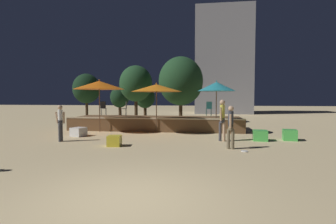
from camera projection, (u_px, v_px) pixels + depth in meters
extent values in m
plane|color=#D1B784|center=(126.00, 199.00, 5.11)|extent=(120.00, 120.00, 0.00)
cube|color=brown|center=(157.00, 123.00, 16.50)|extent=(10.46, 3.05, 0.75)
cube|color=#CCB793|center=(152.00, 118.00, 15.01)|extent=(10.46, 0.12, 0.08)
cylinder|color=brown|center=(100.00, 111.00, 15.11)|extent=(0.05, 0.05, 2.47)
cone|color=orange|center=(99.00, 85.00, 15.02)|extent=(2.90, 2.90, 0.48)
sphere|color=orange|center=(99.00, 80.00, 15.01)|extent=(0.08, 0.08, 0.08)
cylinder|color=brown|center=(216.00, 112.00, 14.57)|extent=(0.05, 0.05, 2.35)
cone|color=teal|center=(216.00, 87.00, 14.49)|extent=(2.11, 2.11, 0.51)
sphere|color=teal|center=(216.00, 81.00, 14.47)|extent=(0.08, 0.08, 0.08)
cylinder|color=brown|center=(156.00, 112.00, 14.85)|extent=(0.05, 0.05, 2.32)
cone|color=orange|center=(156.00, 88.00, 14.77)|extent=(2.89, 2.89, 0.42)
sphere|color=orange|center=(156.00, 84.00, 14.76)|extent=(0.08, 0.08, 0.08)
cube|color=#4CC651|center=(260.00, 135.00, 12.10)|extent=(0.70, 0.70, 0.48)
cube|color=yellow|center=(114.00, 141.00, 10.74)|extent=(0.58, 0.58, 0.43)
cube|color=#4CC651|center=(290.00, 135.00, 12.19)|extent=(0.69, 0.69, 0.50)
cube|color=white|center=(79.00, 132.00, 13.50)|extent=(0.78, 0.78, 0.45)
cylinder|color=#3F3F47|center=(220.00, 131.00, 11.98)|extent=(0.13, 0.13, 0.88)
cylinder|color=tan|center=(224.00, 132.00, 11.88)|extent=(0.13, 0.13, 0.88)
cylinder|color=#3F3F47|center=(222.00, 120.00, 11.90)|extent=(0.23, 0.23, 0.24)
cylinder|color=#D8D14C|center=(222.00, 112.00, 11.88)|extent=(0.23, 0.23, 0.67)
cylinder|color=tan|center=(221.00, 114.00, 11.73)|extent=(0.13, 0.16, 0.60)
cylinder|color=tan|center=(224.00, 114.00, 12.04)|extent=(0.12, 0.14, 0.60)
sphere|color=tan|center=(222.00, 102.00, 11.86)|extent=(0.24, 0.24, 0.24)
cylinder|color=#72664C|center=(233.00, 139.00, 10.09)|extent=(0.13, 0.13, 0.77)
cylinder|color=#72664C|center=(228.00, 139.00, 10.14)|extent=(0.13, 0.13, 0.77)
cylinder|color=#72664C|center=(231.00, 127.00, 10.09)|extent=(0.20, 0.20, 0.24)
cylinder|color=#333842|center=(231.00, 119.00, 10.07)|extent=(0.20, 0.20, 0.59)
cylinder|color=tan|center=(231.00, 120.00, 10.23)|extent=(0.11, 0.22, 0.53)
cylinder|color=tan|center=(231.00, 121.00, 9.92)|extent=(0.10, 0.12, 0.53)
sphere|color=tan|center=(231.00, 109.00, 10.05)|extent=(0.21, 0.21, 0.21)
cylinder|color=#3F3F47|center=(61.00, 133.00, 11.94)|extent=(0.13, 0.13, 0.76)
cylinder|color=#3F3F47|center=(60.00, 133.00, 11.77)|extent=(0.13, 0.13, 0.76)
cylinder|color=#3F3F47|center=(60.00, 123.00, 11.83)|extent=(0.20, 0.20, 0.24)
cylinder|color=white|center=(60.00, 116.00, 11.81)|extent=(0.20, 0.20, 0.58)
cylinder|color=tan|center=(57.00, 118.00, 11.81)|extent=(0.16, 0.10, 0.53)
cylinder|color=tan|center=(64.00, 118.00, 11.82)|extent=(0.09, 0.09, 0.52)
sphere|color=tan|center=(60.00, 107.00, 11.79)|extent=(0.21, 0.21, 0.21)
cylinder|color=#47474C|center=(121.00, 112.00, 16.79)|extent=(0.02, 0.02, 0.45)
cylinder|color=#47474C|center=(121.00, 112.00, 16.50)|extent=(0.02, 0.02, 0.45)
cylinder|color=#47474C|center=(126.00, 112.00, 16.87)|extent=(0.02, 0.02, 0.45)
cylinder|color=#47474C|center=(126.00, 112.00, 16.58)|extent=(0.02, 0.02, 0.45)
cylinder|color=#47474C|center=(124.00, 109.00, 16.67)|extent=(0.40, 0.40, 0.02)
cube|color=#47474C|center=(126.00, 105.00, 16.70)|extent=(0.17, 0.34, 0.45)
cylinder|color=#2D3338|center=(102.00, 112.00, 17.00)|extent=(0.02, 0.02, 0.45)
cylinder|color=#2D3338|center=(106.00, 112.00, 17.12)|extent=(0.02, 0.02, 0.45)
cylinder|color=#2D3338|center=(101.00, 112.00, 17.27)|extent=(0.02, 0.02, 0.45)
cylinder|color=#2D3338|center=(105.00, 112.00, 17.39)|extent=(0.02, 0.02, 0.45)
cylinder|color=#2D3338|center=(104.00, 108.00, 17.18)|extent=(0.40, 0.40, 0.02)
cube|color=#2D3338|center=(103.00, 105.00, 17.32)|extent=(0.32, 0.22, 0.45)
cylinder|color=#1E4C47|center=(206.00, 112.00, 16.54)|extent=(0.02, 0.02, 0.45)
cylinder|color=#1E4C47|center=(211.00, 112.00, 16.46)|extent=(0.02, 0.02, 0.45)
cylinder|color=#1E4C47|center=(207.00, 112.00, 16.83)|extent=(0.02, 0.02, 0.45)
cylinder|color=#1E4C47|center=(211.00, 112.00, 16.75)|extent=(0.02, 0.02, 0.45)
cylinder|color=#1E4C47|center=(209.00, 109.00, 16.64)|extent=(0.40, 0.40, 0.02)
cube|color=#1E4C47|center=(209.00, 105.00, 16.79)|extent=(0.36, 0.08, 0.45)
cylinder|color=white|center=(244.00, 151.00, 9.61)|extent=(0.25, 0.25, 0.03)
cylinder|color=#3D2B1C|center=(136.00, 110.00, 22.50)|extent=(0.28, 0.28, 1.93)
ellipsoid|color=#1E4223|center=(136.00, 84.00, 22.37)|extent=(2.80, 2.80, 3.08)
cylinder|color=#3D2B1C|center=(87.00, 109.00, 27.66)|extent=(0.28, 0.28, 1.66)
ellipsoid|color=black|center=(86.00, 89.00, 27.54)|extent=(2.84, 2.84, 3.12)
cylinder|color=#3D2B1C|center=(181.00, 112.00, 20.75)|extent=(0.28, 0.28, 1.72)
ellipsoid|color=#1E4223|center=(181.00, 81.00, 20.61)|extent=(3.49, 3.49, 3.84)
cylinder|color=#3D2B1C|center=(145.00, 113.00, 24.49)|extent=(0.28, 0.28, 1.18)
ellipsoid|color=#19381E|center=(145.00, 97.00, 24.41)|extent=(1.85, 1.85, 2.04)
cylinder|color=#3D2B1C|center=(120.00, 111.00, 27.25)|extent=(0.28, 0.28, 1.15)
ellipsoid|color=black|center=(120.00, 97.00, 27.17)|extent=(1.96, 1.96, 2.16)
cube|color=gray|center=(223.00, 62.00, 33.27)|extent=(6.95, 4.88, 13.10)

